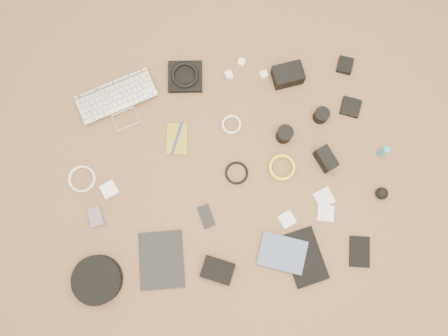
{
  "coord_description": "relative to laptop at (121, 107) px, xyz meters",
  "views": [
    {
      "loc": [
        -0.05,
        -0.29,
        1.95
      ],
      "look_at": [
        -0.02,
        0.03,
        0.02
      ],
      "focal_mm": 35.0,
      "sensor_mm": 36.0,
      "label": 1
    }
  ],
  "objects": [
    {
      "name": "filter_case_mid",
      "position": [
        0.88,
        -0.51,
        -0.01
      ],
      "size": [
        0.1,
        0.1,
        0.01
      ],
      "primitive_type": "cube",
      "rotation": [
        0.0,
        0.0,
        0.36
      ],
      "color": "silver",
      "rests_on": "ground"
    },
    {
      "name": "laptop",
      "position": [
        0.0,
        0.0,
        0.0
      ],
      "size": [
        0.42,
        0.35,
        0.03
      ],
      "primitive_type": "imported",
      "rotation": [
        0.0,
        0.0,
        0.32
      ],
      "color": "silver",
      "rests_on": "ground"
    },
    {
      "name": "card_reader",
      "position": [
        1.06,
        -0.1,
        -0.0
      ],
      "size": [
        0.11,
        0.11,
        0.02
      ],
      "primitive_type": "cube",
      "rotation": [
        0.0,
        0.0,
        -0.37
      ],
      "color": "black",
      "rests_on": "ground"
    },
    {
      "name": "cable_black",
      "position": [
        0.5,
        -0.36,
        -0.01
      ],
      "size": [
        0.12,
        0.12,
        0.01
      ],
      "primitive_type": "torus",
      "rotation": [
        0.0,
        0.0,
        0.16
      ],
      "color": "black",
      "rests_on": "ground"
    },
    {
      "name": "power_brick",
      "position": [
        -0.07,
        -0.38,
        -0.0
      ],
      "size": [
        0.09,
        0.09,
        0.03
      ],
      "primitive_type": "cube",
      "rotation": [
        0.0,
        0.0,
        0.41
      ],
      "color": "white",
      "rests_on": "ground"
    },
    {
      "name": "headphone_case",
      "position": [
        -0.14,
        -0.76,
        0.01
      ],
      "size": [
        0.26,
        0.26,
        0.06
      ],
      "primitive_type": "cylinder",
      "rotation": [
        0.0,
        0.0,
        0.28
      ],
      "color": "black",
      "rests_on": "ground"
    },
    {
      "name": "flash",
      "position": [
        0.9,
        -0.34,
        0.03
      ],
      "size": [
        0.1,
        0.12,
        0.08
      ],
      "primitive_type": "cube",
      "rotation": [
        0.0,
        0.0,
        0.42
      ],
      "color": "black",
      "rests_on": "ground"
    },
    {
      "name": "pen_blue",
      "position": [
        0.24,
        -0.17,
        -0.0
      ],
      "size": [
        0.07,
        0.15,
        0.01
      ],
      "primitive_type": "cylinder",
      "rotation": [
        1.57,
        0.0,
        -0.39
      ],
      "color": "#1429A9",
      "rests_on": "notebook_olive"
    },
    {
      "name": "tablet",
      "position": [
        0.13,
        -0.71,
        -0.01
      ],
      "size": [
        0.2,
        0.25,
        0.01
      ],
      "primitive_type": "cube",
      "rotation": [
        0.0,
        0.0,
        -0.02
      ],
      "color": "black",
      "rests_on": "ground"
    },
    {
      "name": "room_shell",
      "position": [
        0.46,
        -0.36,
        1.24
      ],
      "size": [
        4.04,
        4.04,
        2.58
      ],
      "color": "brown",
      "rests_on": "ground"
    },
    {
      "name": "notebook_black_b",
      "position": [
        1.0,
        -0.76,
        -0.01
      ],
      "size": [
        0.11,
        0.15,
        0.01
      ],
      "primitive_type": "cube",
      "rotation": [
        0.0,
        0.0,
        -0.16
      ],
      "color": "black",
      "rests_on": "ground"
    },
    {
      "name": "charger_d",
      "position": [
        0.51,
        0.1,
        0.0
      ],
      "size": [
        0.04,
        0.04,
        0.03
      ],
      "primitive_type": "cube",
      "rotation": [
        0.0,
        0.0,
        0.27
      ],
      "color": "white",
      "rests_on": "ground"
    },
    {
      "name": "air_blower",
      "position": [
        1.13,
        -0.52,
        0.01
      ],
      "size": [
        0.06,
        0.06,
        0.06
      ],
      "primitive_type": "sphere",
      "rotation": [
        0.0,
        0.0,
        -0.05
      ],
      "color": "black",
      "rests_on": "ground"
    },
    {
      "name": "headphones",
      "position": [
        0.31,
        0.12,
        0.02
      ],
      "size": [
        0.15,
        0.15,
        0.02
      ],
      "primitive_type": "torus",
      "rotation": [
        0.0,
        0.0,
        -0.21
      ],
      "color": "black",
      "rests_on": "headphone_pouch"
    },
    {
      "name": "phone",
      "position": [
        0.35,
        -0.54,
        -0.01
      ],
      "size": [
        0.08,
        0.11,
        0.01
      ],
      "primitive_type": "cube",
      "rotation": [
        0.0,
        0.0,
        0.27
      ],
      "color": "black",
      "rests_on": "ground"
    },
    {
      "name": "filter_case_right",
      "position": [
        0.87,
        -0.58,
        -0.01
      ],
      "size": [
        0.09,
        0.09,
        0.01
      ],
      "primitive_type": "cube",
      "rotation": [
        0.0,
        0.0,
        -0.22
      ],
      "color": "silver",
      "rests_on": "ground"
    },
    {
      "name": "dslr_camera",
      "position": [
        0.78,
        0.07,
        0.02
      ],
      "size": [
        0.15,
        0.11,
        0.08
      ],
      "primitive_type": "cube",
      "rotation": [
        0.0,
        0.0,
        0.15
      ],
      "color": "black",
      "rests_on": "ground"
    },
    {
      "name": "paperback",
      "position": [
        0.64,
        -0.8,
        -0.0
      ],
      "size": [
        0.24,
        0.21,
        0.02
      ],
      "primitive_type": "imported",
      "rotation": [
        0.0,
        0.0,
        1.23
      ],
      "color": "#48577A",
      "rests_on": "ground"
    },
    {
      "name": "lens_pouch",
      "position": [
        1.06,
        0.1,
        -0.0
      ],
      "size": [
        0.09,
        0.1,
        0.03
      ],
      "primitive_type": "cube",
      "rotation": [
        0.0,
        0.0,
        -0.35
      ],
      "color": "black",
      "rests_on": "ground"
    },
    {
      "name": "battery_charger",
      "position": [
        -0.14,
        -0.49,
        -0.0
      ],
      "size": [
        0.07,
        0.1,
        0.02
      ],
      "primitive_type": "cube",
      "rotation": [
        0.0,
        0.0,
        0.21
      ],
      "color": "#5D5C61",
      "rests_on": "ground"
    },
    {
      "name": "charger_b",
      "position": [
        0.58,
        0.16,
        0.0
      ],
      "size": [
        0.04,
        0.04,
        0.03
      ],
      "primitive_type": "cube",
      "rotation": [
        0.0,
        0.0,
        -0.42
      ],
      "color": "white",
      "rests_on": "ground"
    },
    {
      "name": "charger_a",
      "position": [
        0.51,
        0.1,
        -0.0
      ],
      "size": [
        0.03,
        0.03,
        0.02
      ],
      "primitive_type": "cube",
      "rotation": [
        0.0,
        0.0,
        0.14
      ],
      "color": "white",
      "rests_on": "ground"
    },
    {
      "name": "charger_c",
      "position": [
        0.67,
        0.09,
        0.0
      ],
      "size": [
        0.04,
        0.04,
        0.03
      ],
      "primitive_type": "cube",
      "rotation": [
        0.0,
        0.0,
        0.25
      ],
      "color": "white",
      "rests_on": "ground"
    },
    {
      "name": "lens_b",
      "position": [
        0.91,
        -0.14,
        0.02
      ],
      "size": [
        0.08,
        0.08,
        0.06
      ],
      "primitive_type": "cylinder",
      "rotation": [
        0.0,
        0.0,
        0.18
      ],
      "color": "black",
      "rests_on": "ground"
    },
    {
      "name": "drive_case",
      "position": [
        0.37,
        -0.77,
        0.0
      ],
      "size": [
        0.16,
        0.14,
        0.03
      ],
      "primitive_type": "cube",
      "rotation": [
        0.0,
        0.0,
        -0.41
      ],
      "color": "black",
      "rests_on": "ground"
    },
    {
      "name": "cable_yellow",
      "position": [
        0.7,
        -0.35,
        -0.01
      ],
      "size": [
        0.13,
        0.13,
        0.01
      ],
      "primitive_type": "torus",
      "rotation": [
        0.0,
        0.0,
        -0.1
      ],
      "color": "yellow",
      "rests_on": "ground"
    },
    {
      "name": "lens_a",
      "position": [
        0.73,
        -0.21,
        0.02
      ],
      "size": [
        0.09,
        0.09,
        0.08
      ],
      "primitive_type": "cylinder",
      "rotation": [
        0.0,
        0.0,
        0.27
      ],
      "color": "black",
      "rests_on": "ground"
    },
    {
      "name": "headphone_pouch",
      "position": [
        0.31,
        0.12,
        -0.0
      ],
      "size": [
        0.17,
        0.16,
        0.03
      ],
      "primitive_type": "cube",
      "rotation": [
        0.0,
        0.0,
        -0.08
      ],
      "color": "black",
      "rests_on": "ground"
    },
    {
      "name": "notebook_black_a",
      "position": [
        0.76,
        -0.76,
        -0.01
      ],
      "size": [
        0.19,
        0.26,
        0.02
      ],
      "primitive_type": "cube",
      "rotation": [
        0.0,
        0.0,
        0.22
      ],
      "color": "black",
      "rests_on": "ground"
    },
    {
      "name": "notebook_olive",
      "position": [
        0.24,
        -0.17,
        -0.01
      ],
      "size": [
        0.11,
        0.16,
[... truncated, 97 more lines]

